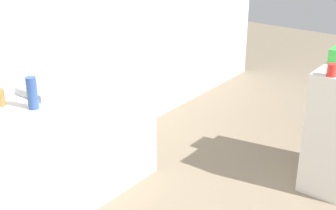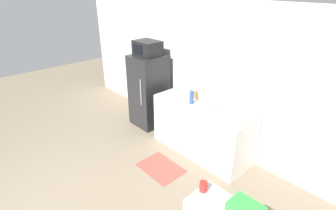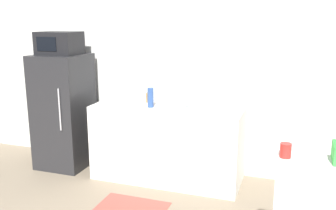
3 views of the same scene
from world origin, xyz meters
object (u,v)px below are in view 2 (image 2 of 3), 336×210
object	(u,v)px
refrigerator	(149,91)
microwave	(147,48)
bottle_short	(196,95)
jar	(203,187)
bottle_tall	(192,97)

from	to	relation	value
refrigerator	microwave	bearing A→B (deg)	-108.16
bottle_short	jar	bearing A→B (deg)	-46.50
refrigerator	jar	world-z (taller)	refrigerator
bottle_tall	bottle_short	world-z (taller)	bottle_tall
microwave	bottle_tall	bearing A→B (deg)	-3.69
bottle_tall	jar	world-z (taller)	bottle_tall
jar	refrigerator	bearing A→B (deg)	150.31
refrigerator	jar	bearing A→B (deg)	-29.69
bottle_short	microwave	bearing A→B (deg)	-172.39
refrigerator	bottle_short	bearing A→B (deg)	7.56
microwave	bottle_short	size ratio (longest dim) A/B	4.21
refrigerator	microwave	distance (m)	0.90
refrigerator	bottle_tall	bearing A→B (deg)	-3.74
bottle_tall	jar	distance (m)	2.22
refrigerator	bottle_tall	size ratio (longest dim) A/B	6.43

